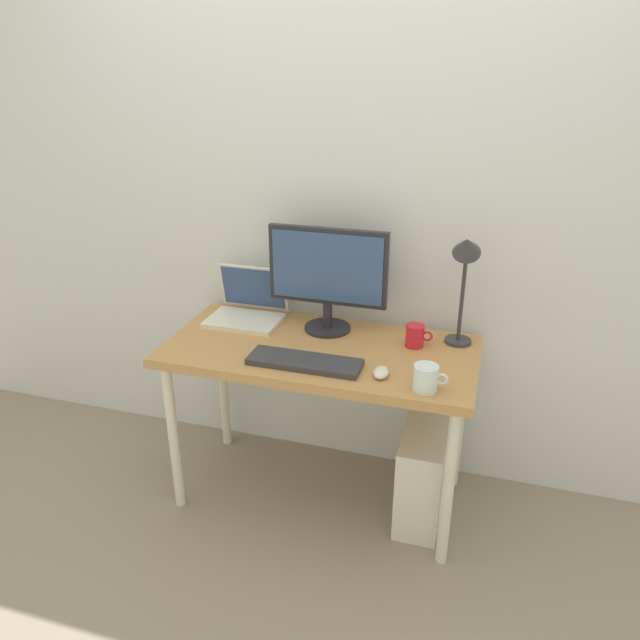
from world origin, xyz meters
name	(u,v)px	position (x,y,z in m)	size (l,w,h in m)	color
ground_plane	(320,493)	(0.00, 0.00, 0.00)	(6.00, 6.00, 0.00)	gray
back_wall	(345,194)	(0.00, 0.37, 1.30)	(4.40, 0.04, 2.60)	silver
desk	(320,363)	(0.00, 0.00, 0.67)	(1.27, 0.61, 0.75)	#B7844C
monitor	(328,274)	(-0.02, 0.17, 1.00)	(0.51, 0.20, 0.45)	#232328
laptop	(248,306)	(-0.40, 0.19, 0.80)	(0.32, 0.26, 0.23)	silver
desk_lamp	(465,264)	(0.54, 0.18, 1.10)	(0.11, 0.16, 0.49)	#333338
keyboard	(305,362)	(-0.01, -0.17, 0.76)	(0.44, 0.14, 0.02)	#333338
mouse	(381,373)	(0.29, -0.17, 0.76)	(0.06, 0.09, 0.03)	silver
coffee_mug	(415,336)	(0.37, 0.12, 0.79)	(0.11, 0.08, 0.09)	red
glass_cup	(426,378)	(0.46, -0.23, 0.79)	(0.12, 0.09, 0.10)	silver
computer_tower	(422,476)	(0.46, -0.02, 0.21)	(0.18, 0.36, 0.42)	silver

